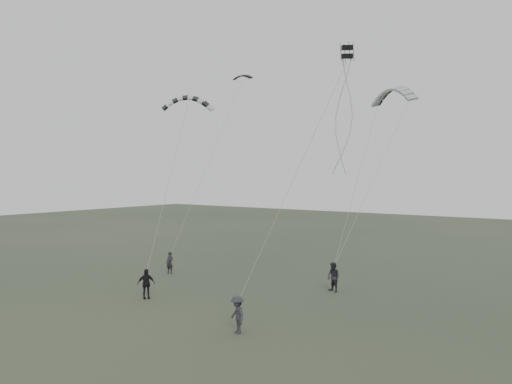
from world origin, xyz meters
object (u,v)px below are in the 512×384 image
Objects in this scene: flyer_left at (170,263)px; kite_striped at (188,98)px; flyer_right at (333,277)px; kite_pale_large at (393,89)px; flyer_center at (146,284)px; kite_dark_small at (243,76)px; kite_box at (347,52)px; flyer_far at (237,315)px.

flyer_left is 12.31m from kite_striped.
kite_pale_large is (1.01, 7.50, 12.79)m from flyer_right.
flyer_right reaches higher than flyer_center.
flyer_center is (4.26, -6.19, 0.07)m from flyer_left.
flyer_right is at bearing -32.29° from kite_dark_small.
kite_box is at bearing -56.12° from kite_pale_large.
kite_striped is (3.07, -1.23, 11.86)m from flyer_left.
flyer_far is at bearing -67.08° from flyer_right.
flyer_center is at bearing -64.24° from flyer_left.
kite_pale_large is at bearing 104.78° from flyer_right.
kite_dark_small is at bearing 67.75° from flyer_left.
flyer_far is 0.51× the size of kite_striped.
kite_striped is (-9.54, -3.11, 11.76)m from flyer_right.
flyer_far is at bearing -75.66° from kite_striped.
kite_dark_small reaches higher than flyer_far.
kite_pale_large reaches higher than kite_striped.
flyer_far is 21.77m from kite_pale_large.
kite_dark_small is at bearing 115.13° from kite_box.
flyer_left is 15.11m from flyer_far.
kite_dark_small reaches higher than flyer_right.
flyer_right is at bearing -0.35° from flyer_left.
flyer_center is at bearing -163.70° from flyer_far.
flyer_left is at bearing 118.32° from kite_striped.
flyer_center is 0.52× the size of kite_striped.
flyer_center reaches higher than flyer_far.
flyer_right is 15.46m from kite_striped.
kite_pale_large is (11.98, 2.49, -1.93)m from kite_dark_small.
kite_striped is at bearing -87.78° from kite_dark_small.
kite_dark_small is 16.78m from kite_box.
flyer_center is at bearing -116.30° from kite_striped.
flyer_far is at bearing -70.86° from flyer_center.
flyer_far is 1.08× the size of kite_dark_small.
flyer_center reaches higher than flyer_left.
flyer_right is at bearing -13.55° from flyer_center.
kite_pale_large is (9.36, 15.56, 12.83)m from flyer_center.
kite_dark_small is at bearing -143.33° from kite_pale_large.
flyer_far is 2.56× the size of kite_box.
flyer_center is at bearing 167.60° from kite_box.
flyer_center is 22.24m from kite_pale_large.
kite_box is at bearing -45.31° from kite_striped.
kite_box is (2.79, 5.76, 12.92)m from flyer_far.
flyer_right is at bearing 92.79° from kite_box.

